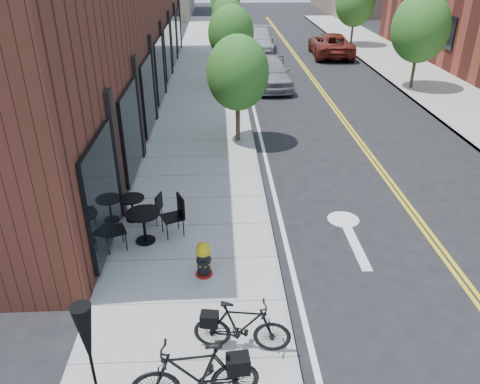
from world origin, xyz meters
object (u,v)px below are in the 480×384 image
object	(u,v)px
bistro_set_b	(144,223)
patio_umbrella	(88,345)
bicycle_left	(195,375)
parked_car_c	(259,41)
bicycle_right	(242,327)
bistro_set_c	(132,205)
fire_hydrant	(204,259)
parked_car_b	(270,70)
parked_car_a	(270,72)
parked_car_far	(331,45)

from	to	relation	value
bistro_set_b	patio_umbrella	world-z (taller)	patio_umbrella
bicycle_left	parked_car_c	distance (m)	28.96
bicycle_right	bistro_set_b	xyz separation A→B (m)	(-2.18, 3.58, 0.00)
bistro_set_c	parked_car_c	bearing A→B (deg)	94.49
bicycle_left	bicycle_right	bearing A→B (deg)	139.31
fire_hydrant	parked_car_b	world-z (taller)	parked_car_b
bicycle_right	parked_car_a	xyz separation A→B (m)	(2.35, 18.08, 0.15)
fire_hydrant	parked_car_a	bearing A→B (deg)	65.30
bistro_set_c	patio_umbrella	world-z (taller)	patio_umbrella
patio_umbrella	parked_car_c	bearing A→B (deg)	80.87
patio_umbrella	bistro_set_c	bearing A→B (deg)	94.77
bistro_set_c	parked_car_b	bearing A→B (deg)	87.71
parked_car_b	bicycle_left	bearing A→B (deg)	-93.83
patio_umbrella	parked_car_a	distance (m)	20.09
bicycle_left	parked_car_b	xyz separation A→B (m)	(3.24, 20.11, -0.04)
bicycle_left	parked_car_a	world-z (taller)	parked_car_a
bistro_set_b	parked_car_b	xyz separation A→B (m)	(4.65, 15.46, 0.04)
fire_hydrant	parked_car_far	world-z (taller)	parked_car_far
fire_hydrant	patio_umbrella	bearing A→B (deg)	-124.75
bistro_set_b	parked_car_a	distance (m)	15.20
bicycle_left	patio_umbrella	world-z (taller)	patio_umbrella
bistro_set_b	fire_hydrant	bearing A→B (deg)	-66.39
bistro_set_c	parked_car_b	distance (m)	15.28
bistro_set_c	parked_car_c	distance (m)	23.65
bicycle_right	parked_car_a	world-z (taller)	parked_car_a
fire_hydrant	parked_car_b	bearing A→B (deg)	65.52
parked_car_c	bistro_set_c	bearing A→B (deg)	-96.71
parked_car_c	parked_car_far	bearing A→B (deg)	-14.87
parked_car_far	bicycle_right	bearing A→B (deg)	77.39
bicycle_left	fire_hydrant	bearing A→B (deg)	174.14
parked_car_a	bistro_set_c	bearing A→B (deg)	-114.60
bicycle_left	parked_car_b	world-z (taller)	parked_car_b
bicycle_right	parked_car_b	distance (m)	19.20
patio_umbrella	parked_car_a	xyz separation A→B (m)	(4.47, 19.56, -1.02)
bicycle_right	parked_car_b	bearing A→B (deg)	0.78
bicycle_left	parked_car_b	bearing A→B (deg)	165.88
parked_car_a	parked_car_b	bearing A→B (deg)	78.61
parked_car_b	parked_car_far	world-z (taller)	parked_car_far
parked_car_a	bicycle_right	bearing A→B (deg)	-101.69
bistro_set_b	parked_car_far	xyz separation A→B (m)	(9.45, 22.33, 0.11)
bistro_set_b	parked_car_a	xyz separation A→B (m)	(4.53, 14.51, 0.15)
fire_hydrant	bicycle_left	size ratio (longest dim) A/B	0.43
bistro_set_b	parked_car_c	world-z (taller)	parked_car_c
patio_umbrella	bicycle_left	bearing A→B (deg)	16.61
fire_hydrant	bistro_set_b	distance (m)	2.02
parked_car_b	parked_car_c	distance (m)	8.66
bistro_set_c	parked_car_a	bearing A→B (deg)	86.89
parked_car_c	bicycle_right	bearing A→B (deg)	-89.31
bicycle_left	parked_car_a	bearing A→B (deg)	165.78
bicycle_right	parked_car_a	bearing A→B (deg)	0.77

